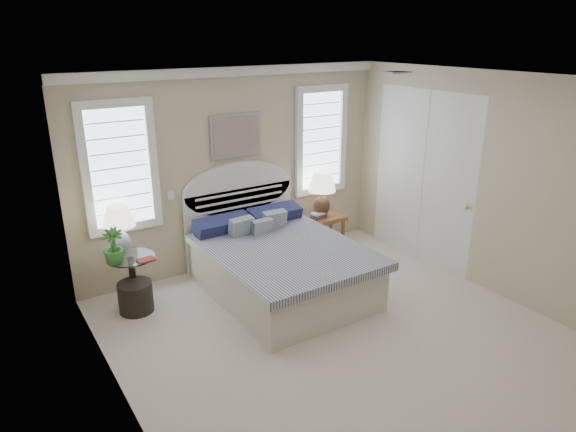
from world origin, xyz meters
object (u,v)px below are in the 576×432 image
Objects in this scene: nightstand_right at (326,225)px; lamp_left at (119,224)px; side_table_left at (133,275)px; bed at (277,261)px; floor_pot at (136,297)px; lamp_right at (322,189)px.

nightstand_right is 0.87× the size of lamp_left.
bed is at bearing -19.74° from side_table_left.
bed reaches higher than side_table_left.
side_table_left is 1.57× the size of floor_pot.
nightstand_right is at bearing 5.05° from floor_pot.
bed is 3.39× the size of lamp_right.
lamp_right reaches higher than nightstand_right.
bed is 1.75m from side_table_left.
bed is at bearing -151.97° from nightstand_right.
lamp_left is at bearing 156.67° from bed.
nightstand_right is at bearing -0.81° from lamp_left.
side_table_left reaches higher than floor_pot.
lamp_right is at bearing 6.25° from floor_pot.
lamp_right is (2.89, 0.16, 0.55)m from side_table_left.
lamp_right is at bearing 0.27° from lamp_left.
side_table_left is at bearing -178.06° from nightstand_right.
lamp_left is (-0.05, 0.14, 0.61)m from side_table_left.
nightstand_right is at bearing -43.06° from lamp_right.
floor_pot is 0.87m from lamp_left.
side_table_left is 0.94× the size of lamp_right.
side_table_left is 1.04× the size of lamp_left.
bed reaches higher than floor_pot.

